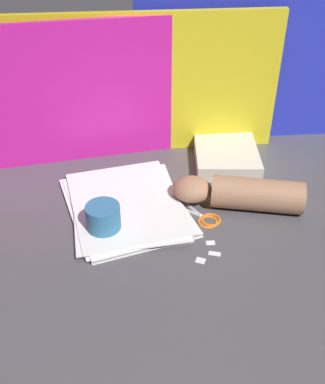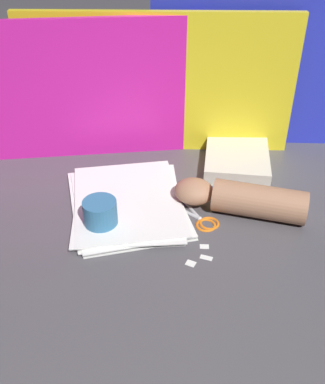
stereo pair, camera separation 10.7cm
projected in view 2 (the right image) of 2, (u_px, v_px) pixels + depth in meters
ground_plane at (183, 220)px, 1.08m from camera, size 6.00×6.00×0.00m
backdrop_panel_left at (57, 93)px, 1.22m from camera, size 0.80×0.05×0.39m
backdrop_panel_center at (158, 85)px, 1.25m from camera, size 0.75×0.15×0.40m
backdrop_panel_right at (262, 54)px, 1.25m from camera, size 0.61×0.14×0.55m
paper_stack at (127, 202)px, 1.12m from camera, size 0.30×0.36×0.02m
book_closed at (237, 158)px, 1.28m from camera, size 0.23×0.28×0.04m
scissors at (198, 216)px, 1.08m from camera, size 0.14×0.18×0.01m
hand_forearm at (242, 199)px, 1.08m from camera, size 0.32×0.21×0.08m
paper_scrap_near at (204, 246)px, 1.00m from camera, size 0.02×0.02×0.00m
paper_scrap_mid at (206, 258)px, 0.97m from camera, size 0.03×0.02×0.00m
paper_scrap_far at (191, 263)px, 0.96m from camera, size 0.03×0.03×0.00m
mug at (101, 216)px, 1.03m from camera, size 0.08×0.08×0.08m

